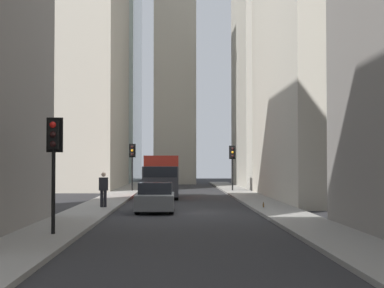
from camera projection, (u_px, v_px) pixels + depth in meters
ground_plane at (185, 213)px, 29.88m from camera, size 135.00×135.00×0.00m
sidewalk_right at (89, 211)px, 29.78m from camera, size 90.00×2.20×0.14m
sidewalk_left at (279, 211)px, 29.98m from camera, size 90.00×2.20×0.14m
building_left_far at (288, 58)px, 62.28m from camera, size 15.14×10.50×25.52m
building_right_far at (68, 20)px, 58.98m from camera, size 18.77×10.50×31.50m
church_spire at (175, 23)px, 72.70m from camera, size 5.22×5.22×35.65m
delivery_truck at (162, 176)px, 42.11m from camera, size 6.46×2.25×2.84m
hatchback_grey at (155, 198)px, 30.30m from camera, size 4.30×1.78×1.42m
traffic_light_foreground at (54, 148)px, 19.75m from camera, size 0.43×0.52×3.65m
traffic_light_midblock at (232, 158)px, 51.58m from camera, size 0.43×0.52×3.65m
traffic_light_far_junction at (132, 156)px, 51.04m from camera, size 0.43×0.52×3.78m
pedestrian at (103, 188)px, 31.65m from camera, size 0.26×0.44×1.75m
discarded_bottle at (263, 205)px, 31.46m from camera, size 0.07×0.07×0.27m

